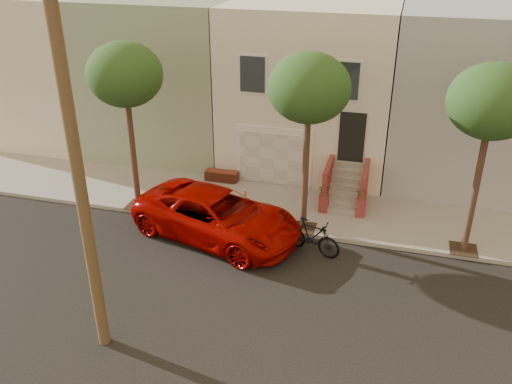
# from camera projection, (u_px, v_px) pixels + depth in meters

# --- Properties ---
(ground) EXTENTS (90.00, 90.00, 0.00)m
(ground) POSITION_uv_depth(u_px,v_px,m) (246.00, 290.00, 16.60)
(ground) COLOR black
(ground) RESTS_ON ground
(sidewalk) EXTENTS (40.00, 3.70, 0.15)m
(sidewalk) POSITION_uv_depth(u_px,v_px,m) (285.00, 208.00, 21.18)
(sidewalk) COLOR gray
(sidewalk) RESTS_ON ground
(house_row) EXTENTS (33.10, 11.70, 7.00)m
(house_row) POSITION_uv_depth(u_px,v_px,m) (315.00, 80.00, 24.63)
(house_row) COLOR silver
(house_row) RESTS_ON sidewalk
(tree_left) EXTENTS (2.70, 2.57, 6.30)m
(tree_left) POSITION_uv_depth(u_px,v_px,m) (125.00, 76.00, 18.93)
(tree_left) COLOR #2D2116
(tree_left) RESTS_ON sidewalk
(tree_mid) EXTENTS (2.70, 2.57, 6.30)m
(tree_mid) POSITION_uv_depth(u_px,v_px,m) (309.00, 89.00, 17.39)
(tree_mid) COLOR #2D2116
(tree_mid) RESTS_ON sidewalk
(tree_right) EXTENTS (2.70, 2.57, 6.30)m
(tree_right) POSITION_uv_depth(u_px,v_px,m) (493.00, 103.00, 16.08)
(tree_right) COLOR #2D2116
(tree_right) RESTS_ON sidewalk
(pickup_truck) EXTENTS (6.62, 4.38, 1.69)m
(pickup_truck) POSITION_uv_depth(u_px,v_px,m) (217.00, 216.00, 19.03)
(pickup_truck) COLOR #970300
(pickup_truck) RESTS_ON ground
(motorcycle) EXTENTS (2.15, 1.17, 1.24)m
(motorcycle) POSITION_uv_depth(u_px,v_px,m) (312.00, 237.00, 18.19)
(motorcycle) COLOR black
(motorcycle) RESTS_ON ground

